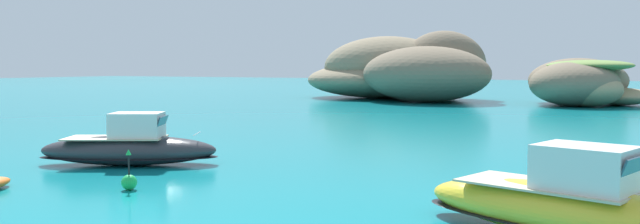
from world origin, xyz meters
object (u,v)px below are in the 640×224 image
object	(u,v)px
motorboat_charcoal	(130,148)
motorboat_yellow	(570,206)
islet_small	(582,83)
channel_buoy	(129,181)
islet_large	(399,72)

from	to	relation	value
motorboat_charcoal	motorboat_yellow	size ratio (longest dim) A/B	0.95
islet_small	motorboat_yellow	world-z (taller)	islet_small
motorboat_yellow	channel_buoy	xyz separation A→B (m)	(-14.78, -0.57, -0.48)
islet_large	channel_buoy	distance (m)	66.35
islet_small	motorboat_yellow	size ratio (longest dim) A/B	2.19
islet_large	motorboat_charcoal	world-z (taller)	islet_large
islet_large	motorboat_yellow	bearing A→B (deg)	-66.18
channel_buoy	islet_large	bearing A→B (deg)	101.84
islet_large	islet_small	xyz separation A→B (m)	(23.56, -3.57, -1.08)
motorboat_yellow	channel_buoy	distance (m)	14.79
motorboat_yellow	islet_small	bearing A→B (deg)	94.54
islet_small	motorboat_yellow	xyz separation A→B (m)	(4.82, -60.72, -1.68)
channel_buoy	islet_small	bearing A→B (deg)	80.77
islet_small	motorboat_charcoal	xyz separation A→B (m)	(-14.11, -56.96, -1.70)
islet_small	channel_buoy	world-z (taller)	islet_small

